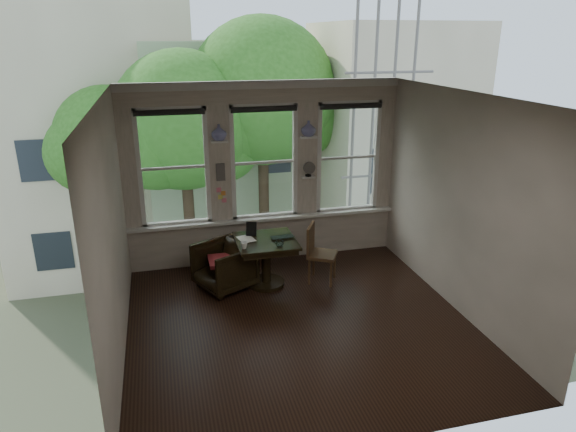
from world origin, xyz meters
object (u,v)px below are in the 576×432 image
object	(u,v)px
table	(266,263)
armchair_left	(224,266)
laptop	(283,239)
mug	(244,245)
side_chair_right	(322,254)

from	to	relation	value
table	armchair_left	bearing A→B (deg)	173.74
laptop	mug	bearing A→B (deg)	-166.66
table	armchair_left	world-z (taller)	table
mug	laptop	bearing A→B (deg)	17.23
table	armchair_left	xyz separation A→B (m)	(-0.64, 0.07, -0.02)
armchair_left	mug	xyz separation A→B (m)	(0.27, -0.31, 0.44)
mug	side_chair_right	bearing A→B (deg)	7.08
armchair_left	laptop	xyz separation A→B (m)	(0.90, -0.12, 0.41)
side_chair_right	laptop	distance (m)	0.68
laptop	table	bearing A→B (deg)	165.82
table	mug	distance (m)	0.61
side_chair_right	table	bearing A→B (deg)	112.81
armchair_left	side_chair_right	world-z (taller)	side_chair_right
side_chair_right	laptop	world-z (taller)	side_chair_right
armchair_left	side_chair_right	xyz separation A→B (m)	(1.51, -0.16, 0.11)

